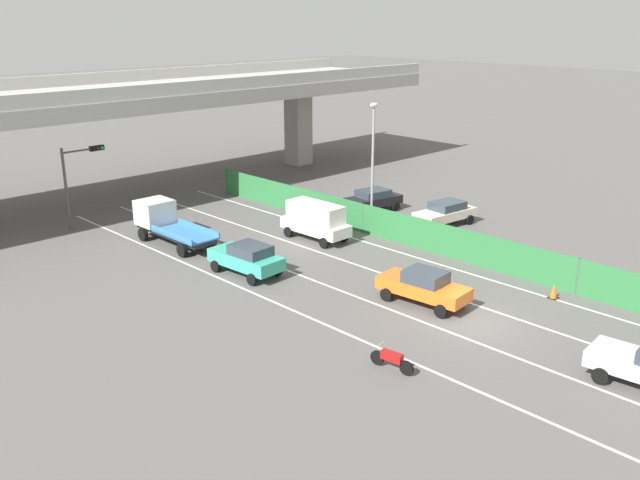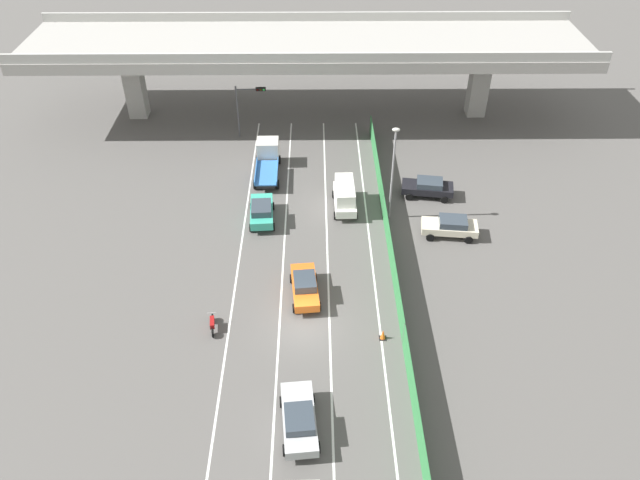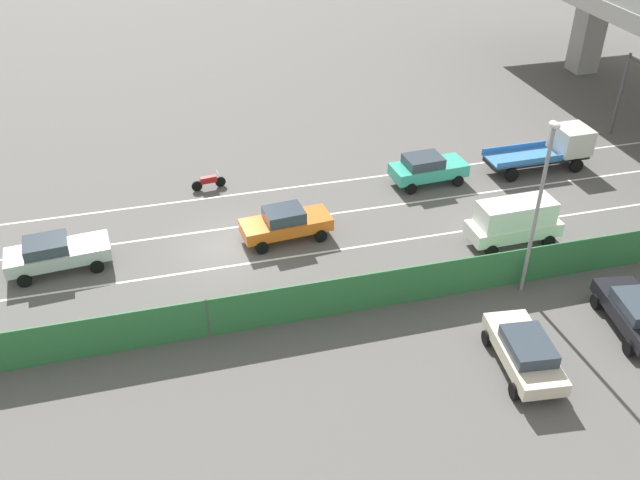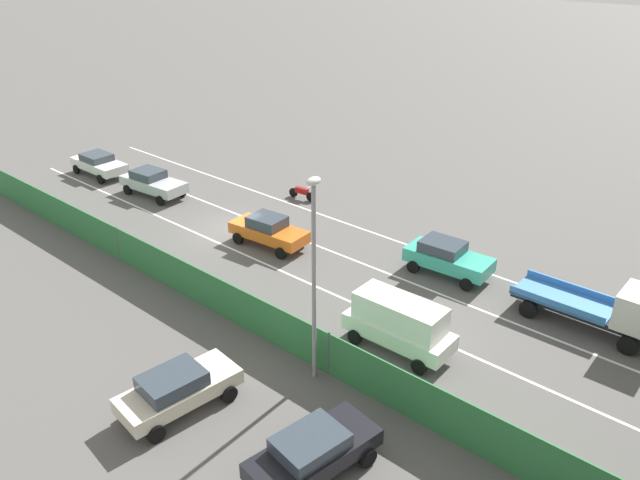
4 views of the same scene
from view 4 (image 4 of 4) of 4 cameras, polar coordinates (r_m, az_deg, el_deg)
The scene contains 17 objects.
ground_plane at distance 36.14m, azimuth -7.98°, elevation 0.92°, with size 300.00×300.00×0.00m, color #565451.
lane_line_left_edge at distance 36.05m, azimuth 3.80°, elevation 1.07°, with size 0.14×46.91×0.01m, color silver.
lane_line_mid_left at distance 33.71m, azimuth 0.33°, elevation -0.75°, with size 0.14×46.91×0.01m, color silver.
lane_line_mid_right at distance 31.54m, azimuth -3.63°, elevation -2.83°, with size 0.14×46.91×0.01m, color silver.
lane_line_right_edge at distance 29.60m, azimuth -8.16°, elevation -5.18°, with size 0.14×46.91×0.01m, color silver.
green_fence at distance 28.41m, azimuth -10.29°, elevation -4.60°, with size 0.10×43.01×1.88m.
car_taxi_orange at distance 33.77m, azimuth -4.77°, elevation 0.93°, with size 2.25×4.59×1.69m.
car_sedan_silver at distance 41.81m, azimuth -15.15°, elevation 5.17°, with size 2.37×4.81×1.66m.
car_taxi_teal at distance 31.43m, azimuth 11.61°, elevation -1.52°, with size 2.23×4.37×1.71m.
car_sedan_white at distance 46.65m, azimuth -19.70°, elevation 6.66°, with size 2.11×4.58×1.53m.
car_van_white at distance 25.41m, azimuth 7.28°, elevation -7.48°, with size 2.00×4.60×2.30m.
flatbed_truck_blue at distance 28.86m, azimuth 25.49°, elevation -5.80°, with size 2.29×6.19×2.37m.
motorcycle at distance 39.92m, azimuth -1.68°, elevation 4.40°, with size 0.60×1.95×0.93m.
parked_sedan_cream at distance 23.11m, azimuth -12.98°, elevation -13.16°, with size 4.52×2.41×1.59m.
parked_sedan_dark at distance 20.36m, azimuth -0.64°, elevation -18.86°, with size 4.58×2.56×1.56m.
street_lamp at distance 21.81m, azimuth -0.56°, elevation -2.34°, with size 0.60×0.36×8.17m.
traffic_cone at distance 34.12m, azimuth -15.69°, elevation -0.81°, with size 0.47×0.47×0.74m.
Camera 4 is at (21.12, 25.00, 15.31)m, focal length 34.79 mm.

